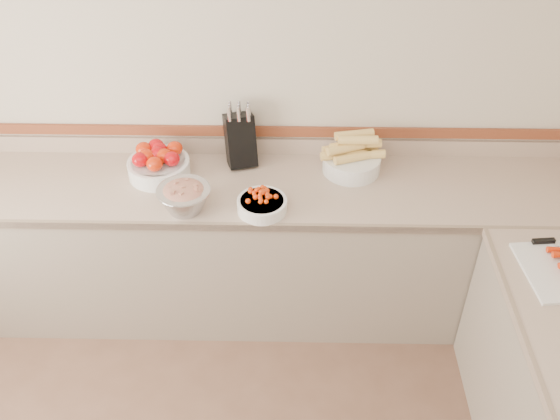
{
  "coord_description": "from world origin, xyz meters",
  "views": [
    {
      "loc": [
        0.4,
        -0.99,
        2.89
      ],
      "look_at": [
        0.35,
        1.35,
        1.0
      ],
      "focal_mm": 40.0,
      "sensor_mm": 36.0,
      "label": 1
    }
  ],
  "objects_px": {
    "knife_block": "(240,139)",
    "tomato_bowl": "(158,163)",
    "cherry_tomato_bowl": "(262,203)",
    "rhubarb_bowl": "(184,197)",
    "corn_bowl": "(352,158)"
  },
  "relations": [
    {
      "from": "cherry_tomato_bowl",
      "to": "rhubarb_bowl",
      "type": "bearing_deg",
      "value": -179.88
    },
    {
      "from": "knife_block",
      "to": "rhubarb_bowl",
      "type": "bearing_deg",
      "value": -120.7
    },
    {
      "from": "tomato_bowl",
      "to": "rhubarb_bowl",
      "type": "xyz_separation_m",
      "value": [
        0.18,
        -0.3,
        0.0
      ]
    },
    {
      "from": "knife_block",
      "to": "tomato_bowl",
      "type": "distance_m",
      "value": 0.46
    },
    {
      "from": "knife_block",
      "to": "tomato_bowl",
      "type": "relative_size",
      "value": 1.12
    },
    {
      "from": "tomato_bowl",
      "to": "cherry_tomato_bowl",
      "type": "bearing_deg",
      "value": -27.93
    },
    {
      "from": "knife_block",
      "to": "rhubarb_bowl",
      "type": "xyz_separation_m",
      "value": [
        -0.26,
        -0.43,
        -0.07
      ]
    },
    {
      "from": "knife_block",
      "to": "cherry_tomato_bowl",
      "type": "distance_m",
      "value": 0.46
    },
    {
      "from": "knife_block",
      "to": "cherry_tomato_bowl",
      "type": "bearing_deg",
      "value": -72.59
    },
    {
      "from": "rhubarb_bowl",
      "to": "cherry_tomato_bowl",
      "type": "bearing_deg",
      "value": 0.12
    },
    {
      "from": "rhubarb_bowl",
      "to": "corn_bowl",
      "type": "bearing_deg",
      "value": 22.74
    },
    {
      "from": "knife_block",
      "to": "cherry_tomato_bowl",
      "type": "xyz_separation_m",
      "value": [
        0.13,
        -0.43,
        -0.11
      ]
    },
    {
      "from": "cherry_tomato_bowl",
      "to": "corn_bowl",
      "type": "bearing_deg",
      "value": 37.25
    },
    {
      "from": "tomato_bowl",
      "to": "cherry_tomato_bowl",
      "type": "distance_m",
      "value": 0.65
    },
    {
      "from": "corn_bowl",
      "to": "rhubarb_bowl",
      "type": "xyz_separation_m",
      "value": [
        -0.87,
        -0.36,
        -0.0
      ]
    }
  ]
}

